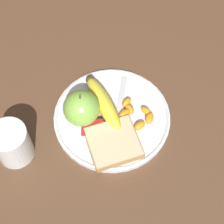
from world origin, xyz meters
name	(u,v)px	position (x,y,z in m)	size (l,w,h in m)	color
ground_plane	(112,119)	(0.00, 0.00, 0.00)	(3.00, 3.00, 0.00)	brown
plate	(112,117)	(0.00, 0.00, 0.01)	(0.27, 0.27, 0.01)	silver
juice_glass	(12,144)	(-0.22, -0.08, 0.04)	(0.08, 0.08, 0.09)	silver
apple	(81,107)	(-0.07, 0.00, 0.05)	(0.08, 0.08, 0.09)	#84BC47
banana	(103,102)	(-0.02, 0.03, 0.03)	(0.10, 0.16, 0.04)	yellow
bread_slice	(114,143)	(0.00, -0.07, 0.02)	(0.14, 0.13, 0.02)	#AB8751
fork	(118,114)	(0.01, 0.01, 0.01)	(0.05, 0.17, 0.00)	silver
jam_packet	(93,129)	(-0.05, -0.04, 0.02)	(0.05, 0.04, 0.02)	silver
orange_segment_0	(125,114)	(0.03, 0.00, 0.02)	(0.04, 0.04, 0.02)	orange
orange_segment_1	(139,126)	(0.06, -0.03, 0.02)	(0.03, 0.03, 0.02)	orange
orange_segment_2	(121,126)	(0.02, -0.03, 0.02)	(0.03, 0.03, 0.01)	orange
orange_segment_3	(149,118)	(0.09, -0.01, 0.02)	(0.03, 0.03, 0.02)	orange
orange_segment_4	(146,111)	(0.08, 0.01, 0.02)	(0.03, 0.03, 0.01)	orange
orange_segment_5	(127,102)	(0.04, 0.03, 0.02)	(0.03, 0.03, 0.02)	orange
orange_segment_6	(129,109)	(0.04, 0.01, 0.02)	(0.03, 0.03, 0.02)	orange
orange_segment_7	(123,120)	(0.03, -0.01, 0.02)	(0.03, 0.03, 0.02)	orange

